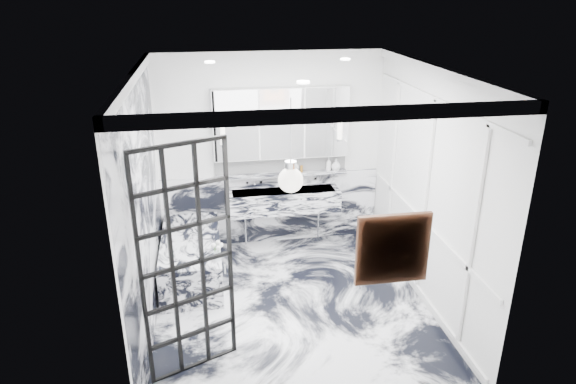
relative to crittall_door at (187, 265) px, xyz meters
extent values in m
plane|color=white|center=(1.14, 0.87, -1.17)|extent=(3.60, 3.60, 0.00)
plane|color=white|center=(1.14, 0.87, 1.63)|extent=(3.60, 3.60, 0.00)
plane|color=white|center=(1.14, 2.67, 0.23)|extent=(3.60, 0.00, 3.60)
plane|color=white|center=(1.14, -0.93, 0.23)|extent=(3.60, 0.00, 3.60)
plane|color=white|center=(-0.46, 0.87, 0.23)|extent=(0.00, 3.60, 3.60)
plane|color=white|center=(2.74, 0.87, 0.23)|extent=(0.00, 3.60, 3.60)
cube|color=white|center=(1.14, 2.65, -0.64)|extent=(3.18, 0.05, 1.05)
cube|color=white|center=(-0.45, 0.87, 0.17)|extent=(0.02, 3.56, 2.68)
cube|color=white|center=(2.72, 0.87, 0.13)|extent=(0.03, 3.40, 2.30)
imported|color=#8C5919|center=(1.98, 2.58, 0.02)|extent=(0.08, 0.08, 0.20)
imported|color=#4C4C51|center=(2.09, 2.58, 0.01)|extent=(0.08, 0.08, 0.18)
imported|color=silver|center=(2.08, 2.58, 0.01)|extent=(0.15, 0.15, 0.17)
sphere|color=white|center=(1.47, 2.58, 0.00)|extent=(0.14, 0.14, 0.14)
cylinder|color=#8C5919|center=(1.58, 2.58, -0.03)|extent=(0.04, 0.04, 0.10)
cylinder|color=silver|center=(0.29, 1.15, -0.56)|extent=(0.09, 0.09, 0.12)
cube|color=#B84C12|center=(1.64, -0.89, 0.49)|extent=(0.50, 0.05, 0.50)
sphere|color=white|center=(0.93, -0.25, 0.88)|extent=(0.22, 0.22, 0.22)
cube|color=silver|center=(1.29, 2.43, -0.44)|extent=(1.60, 0.45, 0.30)
cube|color=silver|center=(1.29, 2.59, -0.10)|extent=(1.90, 0.14, 0.04)
cube|color=white|center=(1.29, 2.66, 0.04)|extent=(1.90, 0.03, 0.23)
cube|color=white|center=(1.29, 2.60, 0.65)|extent=(1.90, 0.16, 1.00)
cylinder|color=white|center=(0.47, 2.50, 0.61)|extent=(0.07, 0.07, 0.40)
cylinder|color=white|center=(2.11, 2.50, 0.61)|extent=(0.07, 0.07, 0.40)
cube|color=silver|center=(-0.04, 1.77, -0.89)|extent=(0.75, 1.65, 0.55)
camera|label=1|loc=(0.25, -4.29, 2.40)|focal=32.00mm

